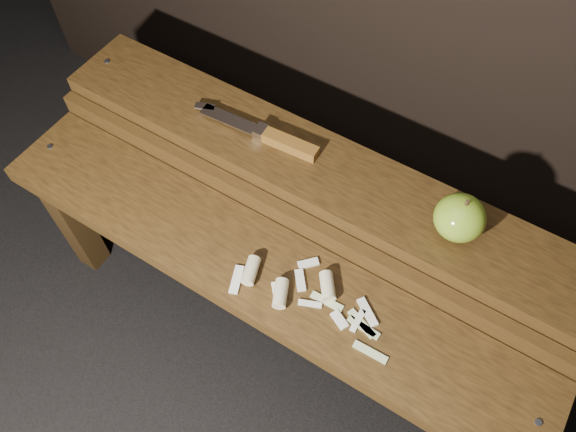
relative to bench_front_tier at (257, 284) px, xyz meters
The scene contains 6 objects.
ground 0.36m from the bench_front_tier, 90.00° to the left, with size 60.00×60.00×0.00m, color black.
bench_front_tier is the anchor object (origin of this frame).
bench_rear_tier 0.23m from the bench_front_tier, 90.00° to the left, with size 1.20×0.21×0.50m.
apple 0.42m from the bench_front_tier, 38.01° to the left, with size 0.09×0.09×0.10m.
knife 0.30m from the bench_front_tier, 113.88° to the left, with size 0.29×0.05×0.03m.
apple_scraps 0.12m from the bench_front_tier, ahead, with size 0.33×0.15×0.03m.
Camera 1 is at (0.32, -0.45, 1.39)m, focal length 35.00 mm.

